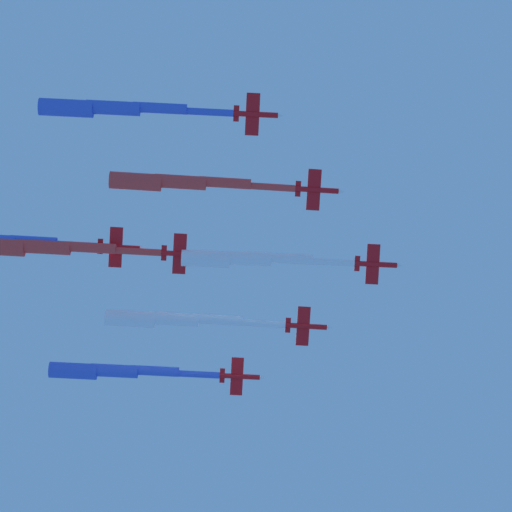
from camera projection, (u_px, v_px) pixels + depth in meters
name	position (u px, v px, depth m)	size (l,w,h in m)	color
jet_lead	(250.00, 259.00, 216.33)	(46.08, 8.86, 4.43)	red
jet_port_inner	(176.00, 320.00, 221.05)	(48.33, 8.45, 4.40)	red
jet_starboard_inner	(182.00, 183.00, 211.89)	(47.87, 8.37, 4.48)	red
jet_port_mid	(116.00, 371.00, 229.59)	(47.57, 8.75, 4.49)	red
jet_starboard_mid	(115.00, 109.00, 206.52)	(48.56, 9.07, 4.36)	red
jet_port_outer	(46.00, 248.00, 215.25)	(49.11, 8.80, 4.44)	red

